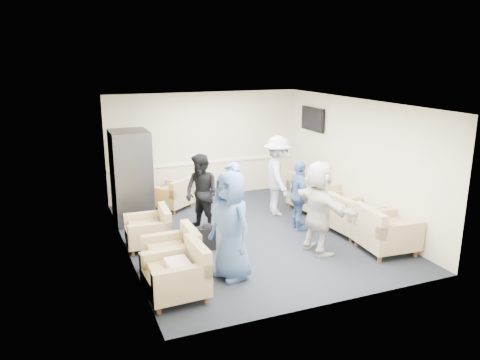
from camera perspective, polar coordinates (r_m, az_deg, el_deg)
name	(u,v)px	position (r m, az deg, el deg)	size (l,w,h in m)	color
floor	(251,234)	(9.73, 1.32, -6.66)	(6.00, 6.00, 0.00)	black
ceiling	(252,103)	(9.09, 1.43, 9.37)	(6.00, 6.00, 0.00)	silver
back_wall	(205,145)	(12.07, -4.28, 4.25)	(5.00, 0.02, 2.70)	beige
front_wall	(335,218)	(6.78, 11.47, -4.60)	(5.00, 0.02, 2.70)	beige
left_wall	(124,184)	(8.67, -13.99, -0.44)	(0.02, 6.00, 2.70)	beige
right_wall	(356,161)	(10.54, 13.97, 2.27)	(0.02, 6.00, 2.70)	beige
chair_rail	(206,162)	(12.14, -4.21, 2.15)	(4.98, 0.04, 0.06)	white
tv	(313,119)	(11.86, 8.85, 7.34)	(0.10, 1.00, 0.58)	black
armchair_left_near	(179,275)	(7.30, -7.43, -11.47)	(0.92, 0.92, 0.71)	tan
armchair_left_mid	(174,255)	(8.02, -8.00, -9.08)	(0.85, 0.85, 0.68)	tan
armchair_left_far	(151,231)	(9.19, -10.83, -6.09)	(0.86, 0.86, 0.65)	tan
armchair_right_near	(384,233)	(9.19, 17.10, -6.18)	(1.01, 1.01, 0.75)	tan
armchair_right_midnear	(352,217)	(9.94, 13.45, -4.45)	(0.96, 0.96, 0.71)	tan
armchair_right_midfar	(333,208)	(10.64, 11.30, -3.31)	(0.83, 0.83, 0.61)	tan
armchair_right_far	(311,195)	(11.21, 8.69, -1.83)	(1.04, 1.04, 0.76)	tan
armchair_corner	(173,196)	(11.33, -8.15, -1.92)	(1.13, 1.13, 0.65)	tan
vending_machine	(131,177)	(10.50, -13.09, 0.41)	(0.82, 0.96, 2.03)	#4B4A52
backpack	(207,236)	(8.97, -4.00, -6.78)	(0.33, 0.26, 0.52)	black
pillow	(178,265)	(7.22, -7.57, -10.22)	(0.43, 0.33, 0.13)	white
person_front_left	(231,225)	(7.62, -1.11, -5.57)	(0.89, 0.58, 1.83)	#3F5F98
person_mid_left	(232,206)	(8.83, -1.03, -3.19)	(0.61, 0.40, 1.67)	#3F5F98
person_back_left	(202,193)	(9.71, -4.70, -1.63)	(0.80, 0.62, 1.64)	black
person_back_right	(278,176)	(10.73, 4.64, 0.53)	(1.19, 0.68, 1.84)	white
person_mid_right	(299,196)	(9.86, 7.23, -1.91)	(0.87, 0.36, 1.49)	#3F5F98
person_front_right	(319,207)	(8.73, 9.61, -3.31)	(1.63, 0.52, 1.76)	silver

